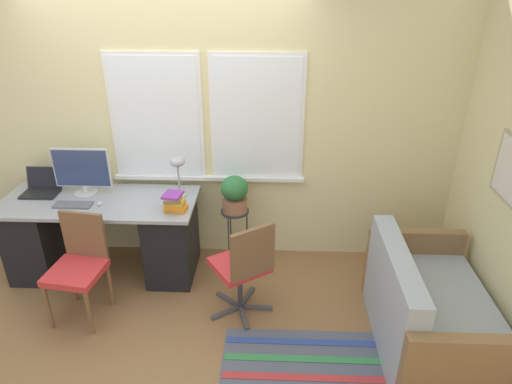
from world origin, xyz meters
name	(u,v)px	position (x,y,z in m)	size (l,w,h in m)	color
ground_plane	(166,295)	(0.00, 0.00, 0.00)	(14.00, 14.00, 0.00)	olive
wall_back_with_window	(173,123)	(0.02, 0.78, 1.35)	(9.00, 0.12, 2.70)	beige
wall_right_with_picture	(504,161)	(2.67, 0.00, 1.35)	(0.08, 9.00, 2.70)	beige
desk	(104,234)	(-0.62, 0.35, 0.40)	(1.75, 0.70, 0.76)	#9EA3A8
laptop	(42,188)	(-1.19, 0.48, 0.81)	(0.32, 0.26, 0.22)	black
monitor	(82,171)	(-0.78, 0.48, 0.99)	(0.51, 0.21, 0.44)	silver
keyboard	(73,205)	(-0.80, 0.24, 0.77)	(0.33, 0.13, 0.02)	slate
mouse	(100,204)	(-0.57, 0.26, 0.78)	(0.03, 0.06, 0.03)	silver
desk_lamp	(178,166)	(0.10, 0.48, 1.06)	(0.14, 0.14, 0.38)	#ADADB2
book_stack	(174,202)	(0.11, 0.19, 0.85)	(0.21, 0.20, 0.16)	orange
desk_chair_wooden	(79,264)	(-0.62, -0.23, 0.48)	(0.46, 0.47, 0.88)	brown
office_chair_swivel	(244,266)	(0.72, -0.21, 0.49)	(0.56, 0.57, 0.90)	#47474C
couch_loveseat	(428,315)	(2.14, -0.50, 0.29)	(0.80, 1.32, 0.83)	#9EA8B2
plant_stand	(235,217)	(0.60, 0.51, 0.53)	(0.26, 0.26, 0.60)	#333338
potted_plant	(235,193)	(0.60, 0.51, 0.78)	(0.25, 0.25, 0.34)	#9E6B4C
floor_rug_striped	(323,369)	(1.34, -0.79, 0.00)	(1.50, 0.78, 0.01)	#565B6B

